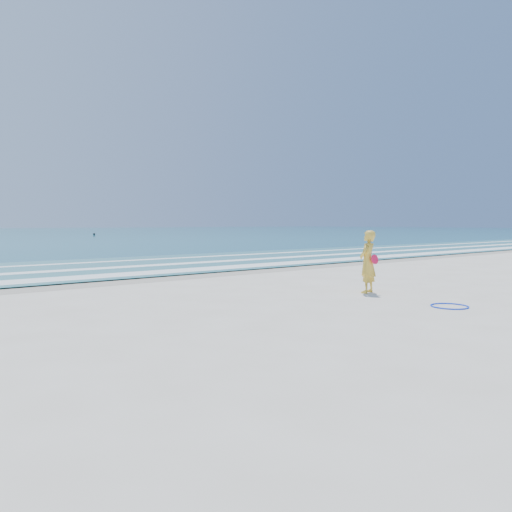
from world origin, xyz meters
TOP-DOWN VIEW (x-y plane):
  - ground at (0.00, 0.00)m, footprint 400.00×400.00m
  - wet_sand at (0.00, 9.00)m, footprint 400.00×2.40m
  - shallow at (0.00, 14.00)m, footprint 400.00×10.00m
  - foam_near at (0.00, 10.30)m, footprint 400.00×1.40m
  - foam_mid at (0.00, 13.20)m, footprint 400.00×0.90m
  - foam_far at (0.00, 16.50)m, footprint 400.00×0.60m
  - hoop at (1.90, -0.75)m, footprint 1.01×1.01m
  - buoy at (21.06, 69.35)m, footprint 0.35×0.35m
  - woman at (2.30, 1.90)m, footprint 0.71×0.57m

SIDE VIEW (x-z plane):
  - ground at x=0.00m, z-range 0.00..0.00m
  - wet_sand at x=0.00m, z-range 0.00..0.00m
  - hoop at x=1.90m, z-range 0.00..0.03m
  - shallow at x=0.00m, z-range 0.04..0.05m
  - foam_near at x=0.00m, z-range 0.05..0.06m
  - foam_mid at x=0.00m, z-range 0.05..0.06m
  - foam_far at x=0.00m, z-range 0.05..0.06m
  - buoy at x=21.06m, z-range 0.04..0.39m
  - woman at x=2.30m, z-range 0.00..1.71m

